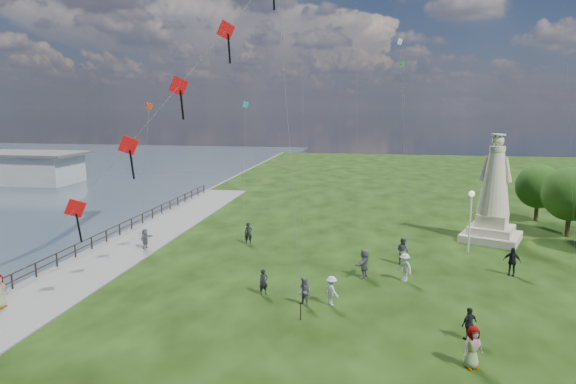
% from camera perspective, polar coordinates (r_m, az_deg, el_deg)
% --- Properties ---
extents(waterfront, '(200.00, 200.00, 1.51)m').
position_cam_1_polar(waterfront, '(35.37, -23.30, -7.93)').
color(waterfront, '#34414E').
rests_on(waterfront, ground).
extents(statue, '(5.37, 5.37, 8.34)m').
position_cam_1_polar(statue, '(40.61, 23.17, -1.00)').
color(statue, beige).
rests_on(statue, ground).
extents(lamppost, '(0.42, 0.42, 4.52)m').
position_cam_1_polar(lamppost, '(36.56, 20.85, -1.82)').
color(lamppost, silver).
rests_on(lamppost, ground).
extents(tree_row, '(5.91, 13.65, 5.68)m').
position_cam_1_polar(tree_row, '(45.07, 30.41, -0.37)').
color(tree_row, '#382314').
rests_on(tree_row, ground).
extents(person_0, '(0.64, 0.60, 1.46)m').
position_cam_1_polar(person_0, '(27.32, -2.91, -10.59)').
color(person_0, black).
rests_on(person_0, ground).
extents(person_1, '(0.89, 0.82, 1.56)m').
position_cam_1_polar(person_1, '(25.82, 1.96, -11.73)').
color(person_1, '#595960').
rests_on(person_1, ground).
extents(person_2, '(1.10, 1.08, 1.58)m').
position_cam_1_polar(person_2, '(26.01, 5.16, -11.57)').
color(person_2, silver).
rests_on(person_2, ground).
extents(person_3, '(0.99, 0.92, 1.53)m').
position_cam_1_polar(person_3, '(23.81, 20.68, -14.39)').
color(person_3, black).
rests_on(person_3, ground).
extents(person_4, '(1.00, 0.82, 1.76)m').
position_cam_1_polar(person_4, '(21.51, 21.03, -16.79)').
color(person_4, '#595960').
rests_on(person_4, ground).
extents(person_5, '(0.76, 1.45, 1.49)m').
position_cam_1_polar(person_5, '(36.93, -16.54, -5.47)').
color(person_5, '#595960').
rests_on(person_5, ground).
extents(person_6, '(0.70, 0.58, 1.66)m').
position_cam_1_polar(person_6, '(37.05, -4.71, -4.89)').
color(person_6, black).
rests_on(person_6, ground).
extents(person_7, '(1.03, 1.03, 1.85)m').
position_cam_1_polar(person_7, '(33.09, 13.45, -6.80)').
color(person_7, '#595960').
rests_on(person_7, ground).
extents(person_8, '(1.16, 1.23, 1.73)m').
position_cam_1_polar(person_8, '(30.03, 13.65, -8.67)').
color(person_8, silver).
rests_on(person_8, ground).
extents(person_9, '(1.17, 0.88, 1.78)m').
position_cam_1_polar(person_9, '(33.24, 25.01, -7.47)').
color(person_9, black).
rests_on(person_9, ground).
extents(person_11, '(1.23, 1.82, 1.81)m').
position_cam_1_polar(person_11, '(30.16, 9.02, -8.35)').
color(person_11, '#595960').
rests_on(person_11, ground).
extents(red_kite_train, '(12.01, 9.35, 17.77)m').
position_cam_1_polar(red_kite_train, '(25.63, -13.34, 11.14)').
color(red_kite_train, black).
rests_on(red_kite_train, ground).
extents(small_kites, '(32.27, 16.15, 25.63)m').
position_cam_1_polar(small_kites, '(42.09, 7.22, 15.32)').
color(small_kites, teal).
rests_on(small_kites, ground).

